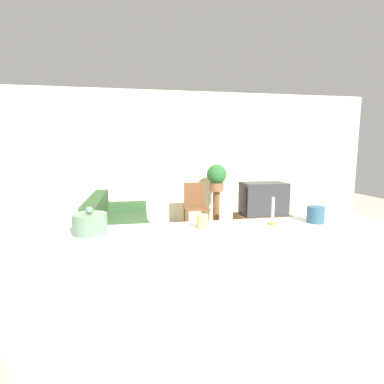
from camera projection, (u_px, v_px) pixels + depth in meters
ground_plane at (194, 304)px, 3.01m from camera, size 14.00×14.00×0.00m
wall_back at (163, 158)px, 6.15m from camera, size 9.00×0.06×2.70m
couch at (117, 232)px, 4.51m from camera, size 0.85×1.67×0.84m
tv_stand at (262, 228)px, 4.95m from camera, size 0.88×0.48×0.48m
television at (263, 199)px, 4.87m from camera, size 0.72×0.44×0.52m
wooden_chair at (195, 204)px, 5.62m from camera, size 0.44×0.44×0.91m
plant_stand at (216, 208)px, 6.03m from camera, size 0.14×0.14×0.70m
potted_plant at (217, 177)px, 5.94m from camera, size 0.40×0.40×0.53m
foreground_counter at (210, 287)px, 2.33m from camera, size 2.73×0.44×0.95m
decorative_bowl at (90, 223)px, 2.09m from camera, size 0.24×0.24×0.19m
candle_jar at (202, 221)px, 2.24m from camera, size 0.09×0.09×0.10m
candlestick at (273, 216)px, 2.34m from camera, size 0.07×0.07×0.22m
coffee_tin at (316, 215)px, 2.41m from camera, size 0.14×0.14×0.13m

